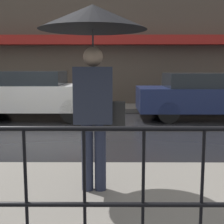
% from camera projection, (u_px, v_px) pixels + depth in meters
% --- Properties ---
extents(ground_plane, '(80.00, 80.00, 0.00)m').
position_uv_depth(ground_plane, '(39.00, 131.00, 7.77)').
color(ground_plane, black).
extents(sidewalk_far, '(28.00, 1.70, 0.14)m').
position_uv_depth(sidewalk_far, '(64.00, 108.00, 11.65)').
color(sidewalk_far, slate).
rests_on(sidewalk_far, ground_plane).
extents(lane_marking, '(25.20, 0.12, 0.01)m').
position_uv_depth(lane_marking, '(39.00, 130.00, 7.77)').
color(lane_marking, gold).
rests_on(lane_marking, ground_plane).
extents(building_storefront, '(28.00, 0.85, 6.38)m').
position_uv_depth(building_storefront, '(66.00, 26.00, 12.18)').
color(building_storefront, '#4C4238').
rests_on(building_storefront, ground_plane).
extents(pedestrian, '(1.18, 1.18, 2.09)m').
position_uv_depth(pedestrian, '(93.00, 39.00, 3.40)').
color(pedestrian, '#23283D').
rests_on(pedestrian, sidewalk_near).
extents(car_white, '(4.29, 1.94, 1.45)m').
position_uv_depth(car_white, '(32.00, 94.00, 9.54)').
color(car_white, silver).
rests_on(car_white, ground_plane).
extents(car_navy, '(4.26, 1.85, 1.40)m').
position_uv_depth(car_navy, '(206.00, 95.00, 9.52)').
color(car_navy, '#19234C').
rests_on(car_navy, ground_plane).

